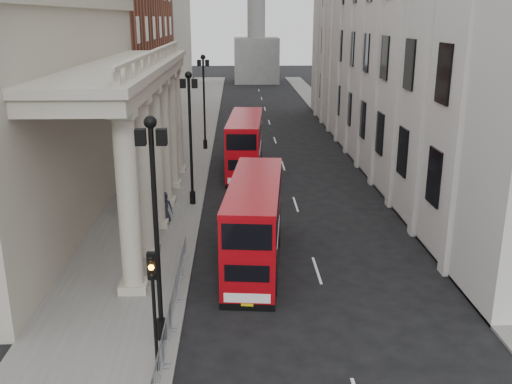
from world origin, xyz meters
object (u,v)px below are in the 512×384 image
bus_near (255,221)px  pedestrian_a (153,207)px  traffic_light (153,291)px  pedestrian_b (124,199)px  bus_far (245,143)px  lamp_post_mid (190,130)px  lamp_post_north (204,95)px  lamp_post_south (155,217)px  pedestrian_c (164,208)px

bus_near → pedestrian_a: 8.25m
traffic_light → pedestrian_b: bearing=104.0°
bus_far → pedestrian_a: 12.93m
lamp_post_mid → bus_far: bearing=67.3°
pedestrian_a → lamp_post_mid: bearing=47.9°
lamp_post_north → bus_far: bearing=-65.3°
lamp_post_south → pedestrian_c: size_ratio=4.33×
traffic_light → pedestrian_c: bearing=95.7°
bus_near → bus_far: bus_far is taller
lamp_post_south → bus_far: size_ratio=0.83×
pedestrian_a → pedestrian_b: bearing=130.7°
pedestrian_a → pedestrian_b: (-1.96, 1.60, 0.01)m
lamp_post_mid → bus_far: size_ratio=0.83×
pedestrian_b → lamp_post_south: bearing=85.6°
bus_near → lamp_post_mid: bearing=117.7°
pedestrian_b → pedestrian_c: (2.64, -1.99, 0.05)m
pedestrian_b → pedestrian_c: pedestrian_c is taller
lamp_post_mid → pedestrian_b: lamp_post_mid is taller
lamp_post_south → traffic_light: (0.10, -2.02, -1.80)m
traffic_light → pedestrian_a: size_ratio=2.39×
lamp_post_north → pedestrian_c: 20.05m
lamp_post_mid → lamp_post_north: size_ratio=1.00×
bus_far → pedestrian_c: bearing=-108.0°
traffic_light → bus_near: bearing=68.2°
lamp_post_south → bus_near: size_ratio=0.85×
traffic_light → bus_near: traffic_light is taller
lamp_post_south → pedestrian_c: (-1.35, 12.36, -3.83)m
pedestrian_c → lamp_post_south: bearing=-93.9°
lamp_post_north → traffic_light: 34.07m
pedestrian_a → traffic_light: bearing=-91.8°
lamp_post_mid → lamp_post_north: bearing=90.0°
pedestrian_a → pedestrian_c: (0.69, -0.40, 0.06)m
lamp_post_north → traffic_light: lamp_post_north is taller
lamp_post_north → bus_far: size_ratio=0.83×
bus_far → traffic_light: bearing=-93.4°
lamp_post_north → pedestrian_a: 19.73m
traffic_light → pedestrian_a: (-2.13, 14.78, -2.09)m
pedestrian_c → traffic_light: bearing=-94.4°
lamp_post_mid → lamp_post_south: bearing=-90.0°
bus_far → pedestrian_a: bus_far is taller
lamp_post_north → pedestrian_a: lamp_post_north is taller
bus_far → pedestrian_b: size_ratio=5.53×
lamp_post_mid → pedestrian_c: 5.45m
pedestrian_a → lamp_post_north: bearing=73.9°
lamp_post_north → bus_near: size_ratio=0.85×
bus_far → pedestrian_c: 13.01m
lamp_post_north → pedestrian_c: lamp_post_north is taller
lamp_post_north → pedestrian_b: lamp_post_north is taller
lamp_post_north → traffic_light: bearing=-89.8°
lamp_post_north → traffic_light: size_ratio=1.93×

